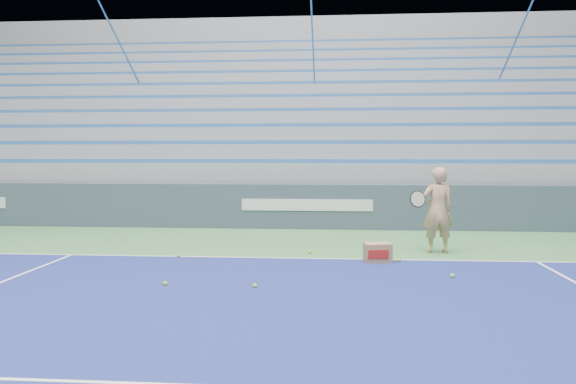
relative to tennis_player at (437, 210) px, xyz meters
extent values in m
cube|color=white|center=(-2.58, -0.85, -0.79)|extent=(10.97, 0.05, 0.00)
cube|color=#384556|center=(-2.58, 3.15, -0.25)|extent=(30.00, 0.30, 1.10)
cube|color=white|center=(-2.58, 2.99, -0.20)|extent=(3.20, 0.02, 0.28)
cube|color=gray|center=(-2.58, 7.70, -0.25)|extent=(30.00, 8.50, 1.10)
cube|color=gray|center=(-2.58, 7.70, 0.55)|extent=(30.00, 8.50, 0.50)
cube|color=#2C5DA0|center=(-2.58, 3.83, 0.85)|extent=(29.60, 0.42, 0.11)
cube|color=gray|center=(-2.58, 8.13, 1.05)|extent=(30.00, 7.65, 0.50)
cube|color=#2C5DA0|center=(-2.58, 4.68, 1.35)|extent=(29.60, 0.42, 0.11)
cube|color=gray|center=(-2.58, 8.55, 1.55)|extent=(30.00, 6.80, 0.50)
cube|color=#2C5DA0|center=(-2.58, 5.53, 1.85)|extent=(29.60, 0.42, 0.11)
cube|color=gray|center=(-2.58, 8.98, 2.05)|extent=(30.00, 5.95, 0.50)
cube|color=#2C5DA0|center=(-2.58, 6.38, 2.35)|extent=(29.60, 0.42, 0.11)
cube|color=gray|center=(-2.58, 9.40, 2.55)|extent=(30.00, 5.10, 0.50)
cube|color=#2C5DA0|center=(-2.58, 7.23, 2.85)|extent=(29.60, 0.42, 0.11)
cube|color=gray|center=(-2.58, 9.83, 3.05)|extent=(30.00, 4.25, 0.50)
cube|color=#2C5DA0|center=(-2.58, 8.08, 3.35)|extent=(29.60, 0.42, 0.11)
cube|color=gray|center=(-2.58, 10.25, 3.55)|extent=(30.00, 3.40, 0.50)
cube|color=#2C5DA0|center=(-2.58, 8.93, 3.85)|extent=(29.60, 0.42, 0.11)
cube|color=gray|center=(-2.58, 10.68, 4.05)|extent=(30.00, 2.55, 0.50)
cube|color=#2C5DA0|center=(-2.58, 9.78, 4.35)|extent=(29.60, 0.42, 0.11)
cube|color=gray|center=(-2.58, 11.10, 4.55)|extent=(30.00, 1.70, 0.50)
cube|color=#2C5DA0|center=(-2.58, 10.63, 4.85)|extent=(29.60, 0.42, 0.11)
cube|color=gray|center=(-2.58, 11.53, 5.05)|extent=(30.00, 0.85, 0.50)
cube|color=#2C5DA0|center=(-2.58, 11.48, 5.35)|extent=(29.60, 0.42, 0.11)
cube|color=gray|center=(-2.58, 12.25, 2.85)|extent=(31.00, 0.40, 7.30)
cylinder|color=#2D669E|center=(-8.58, 7.70, 3.80)|extent=(0.05, 8.53, 5.04)
cylinder|color=#2D669E|center=(-2.58, 7.70, 3.80)|extent=(0.05, 8.53, 5.04)
cylinder|color=#2D669E|center=(3.42, 7.70, 3.80)|extent=(0.05, 8.53, 5.04)
imported|color=tan|center=(0.00, 0.01, 0.00)|extent=(0.63, 0.46, 1.60)
cylinder|color=black|center=(-0.35, -0.24, 0.15)|extent=(0.12, 0.27, 0.08)
cylinder|color=beige|center=(-0.45, -0.52, 0.25)|extent=(0.29, 0.16, 0.28)
torus|color=black|center=(-0.45, -0.52, 0.25)|extent=(0.31, 0.18, 0.30)
cube|color=#9C754B|center=(-1.18, -1.03, -0.64)|extent=(0.49, 0.41, 0.33)
cube|color=#B21E19|center=(-1.18, -1.20, -0.64)|extent=(0.35, 0.08, 0.15)
sphere|color=#A9DB2C|center=(-0.81, -1.03, -0.77)|extent=(0.07, 0.07, 0.07)
sphere|color=#A9DB2C|center=(-2.37, -0.30, -0.77)|extent=(0.07, 0.07, 0.07)
sphere|color=#A9DB2C|center=(-4.69, -0.91, -0.77)|extent=(0.07, 0.07, 0.07)
sphere|color=#A9DB2C|center=(-0.16, -2.18, -0.77)|extent=(0.07, 0.07, 0.07)
sphere|color=#A9DB2C|center=(-3.02, -3.03, -0.77)|extent=(0.07, 0.07, 0.07)
sphere|color=#A9DB2C|center=(-4.30, -3.01, -0.77)|extent=(0.07, 0.07, 0.07)
camera|label=1|loc=(-1.94, -10.62, 1.07)|focal=35.00mm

